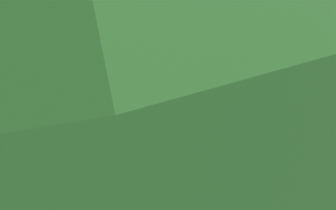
{
  "coord_description": "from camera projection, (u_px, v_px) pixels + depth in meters",
  "views": [
    {
      "loc": [
        0.56,
        13.04,
        6.28
      ],
      "look_at": [
        0.56,
        0.14,
        1.1
      ],
      "focal_mm": 41.49,
      "sensor_mm": 36.0,
      "label": 1
    }
  ],
  "objects": [
    {
      "name": "stunt_motorcycle",
      "position": [
        85.0,
        88.0,
        15.79
      ],
      "size": [
        1.8,
        1.17,
        1.77
      ],
      "color": "black",
      "rests_on": "ground_plane"
    },
    {
      "name": "parked_motorcycle_dark",
      "position": [
        225.0,
        142.0,
        12.58
      ],
      "size": [
        2.05,
        0.58,
        0.99
      ],
      "color": "black",
      "rests_on": "ground_plane"
    },
    {
      "name": "tour_bus",
      "position": [
        234.0,
        146.0,
        9.86
      ],
      "size": [
        9.36,
        2.6,
        3.25
      ],
      "color": "#8C939E",
      "rests_on": "ground_plane"
    },
    {
      "name": "bay_line_d",
      "position": [
        60.0,
        129.0,
        14.61
      ],
      "size": [
        0.27,
        3.6,
        0.01
      ],
      "color": "white",
      "rests_on": "ground_plane"
    },
    {
      "name": "parked_motorcycle_silver",
      "position": [
        147.0,
        147.0,
        12.26
      ],
      "size": [
        2.05,
        0.61,
        0.99
      ],
      "color": "black",
      "rests_on": "ground_plane"
    },
    {
      "name": "bay_line_b",
      "position": [
        197.0,
        129.0,
        14.61
      ],
      "size": [
        0.28,
        3.69,
        0.01
      ],
      "color": "white",
      "rests_on": "ground_plane"
    },
    {
      "name": "spectator_right",
      "position": [
        160.0,
        119.0,
        12.74
      ],
      "size": [
        0.58,
        0.34,
        1.82
      ],
      "color": "#473823",
      "rests_on": "ground_plane"
    },
    {
      "name": "bay_line_c",
      "position": [
        129.0,
        129.0,
        14.61
      ],
      "size": [
        0.31,
        4.31,
        0.01
      ],
      "color": "white",
      "rests_on": "ground_plane"
    },
    {
      "name": "ground_plane",
      "position": [
        183.0,
        131.0,
        14.44
      ],
      "size": [
        80.0,
        80.0,
        0.0
      ],
      "primitive_type": "plane",
      "color": "#424247"
    },
    {
      "name": "spectator_far_left",
      "position": [
        264.0,
        118.0,
        12.94
      ],
      "size": [
        0.58,
        0.36,
        1.77
      ],
      "color": "black",
      "rests_on": "ground_plane"
    },
    {
      "name": "spectator_left",
      "position": [
        230.0,
        118.0,
        12.88
      ],
      "size": [
        0.58,
        0.37,
        1.78
      ],
      "color": "black",
      "rests_on": "ground_plane"
    },
    {
      "name": "spectator_centre",
      "position": [
        194.0,
        121.0,
        12.92
      ],
      "size": [
        0.57,
        0.38,
        1.65
      ],
      "color": "#473823",
      "rests_on": "ground_plane"
    },
    {
      "name": "bay_line_a",
      "position": [
        266.0,
        129.0,
        14.61
      ],
      "size": [
        0.27,
        3.63,
        0.01
      ],
      "color": "white",
      "rests_on": "ground_plane"
    }
  ]
}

